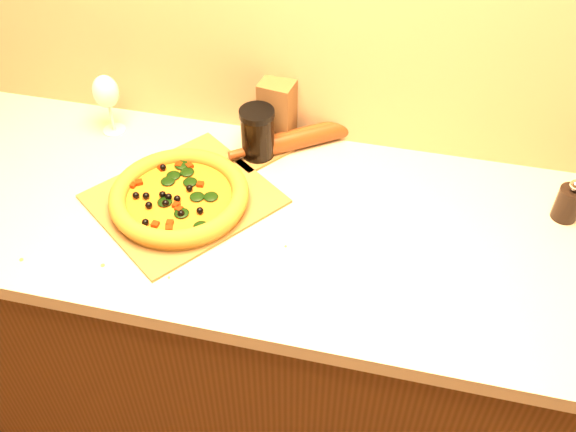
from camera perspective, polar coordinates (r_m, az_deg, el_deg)
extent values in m
cube|color=#4B2D10|center=(1.86, -0.39, -10.59)|extent=(2.80, 0.65, 0.86)
cube|color=#C4B699|center=(1.51, -0.47, -0.73)|extent=(2.84, 0.68, 0.04)
cube|color=brown|center=(1.56, -9.27, 1.52)|extent=(0.51, 0.52, 0.01)
cube|color=brown|center=(1.66, -1.99, 5.34)|extent=(0.14, 0.16, 0.01)
cylinder|color=#AC7C2B|center=(1.54, -9.57, 1.34)|extent=(0.31, 0.31, 0.02)
cylinder|color=gold|center=(1.53, -9.62, 1.66)|extent=(0.26, 0.26, 0.01)
torus|color=#935D1A|center=(1.53, -9.65, 1.85)|extent=(0.33, 0.33, 0.04)
ellipsoid|color=black|center=(1.53, -7.58, 2.32)|extent=(0.03, 0.03, 0.01)
sphere|color=black|center=(1.52, -11.29, 1.73)|extent=(0.02, 0.02, 0.02)
cube|color=maroon|center=(1.49, -9.60, 0.54)|extent=(0.02, 0.02, 0.01)
cylinder|color=black|center=(1.61, 23.64, 1.01)|extent=(0.06, 0.06, 0.08)
sphere|color=silver|center=(1.57, 24.20, 2.48)|extent=(0.03, 0.03, 0.03)
cylinder|color=#50230D|center=(1.69, 1.16, 6.96)|extent=(0.25, 0.20, 0.05)
cylinder|color=#50230D|center=(1.74, 6.24, 8.16)|extent=(0.06, 0.05, 0.02)
cylinder|color=#50230D|center=(1.64, -4.21, 5.62)|extent=(0.06, 0.05, 0.02)
cylinder|color=silver|center=(1.82, -15.16, 7.38)|extent=(0.06, 0.06, 0.00)
cylinder|color=silver|center=(1.79, -15.40, 8.41)|extent=(0.01, 0.01, 0.08)
ellipsoid|color=silver|center=(1.75, -15.91, 10.60)|extent=(0.07, 0.07, 0.09)
cube|color=brown|center=(1.68, -0.97, 9.28)|extent=(0.09, 0.08, 0.17)
cylinder|color=black|center=(1.63, -2.71, 7.07)|extent=(0.08, 0.08, 0.13)
cylinder|color=black|center=(1.59, -2.80, 9.10)|extent=(0.09, 0.09, 0.02)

